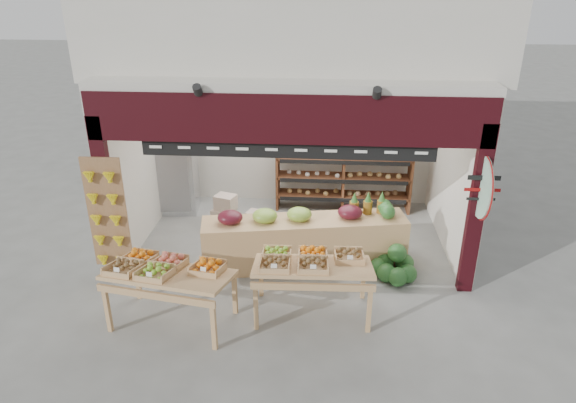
# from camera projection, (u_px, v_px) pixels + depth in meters

# --- Properties ---
(ground) EXTENTS (60.00, 60.00, 0.00)m
(ground) POSITION_uv_depth(u_px,v_px,m) (291.00, 249.00, 9.11)
(ground) COLOR slate
(ground) RESTS_ON ground
(shop_structure) EXTENTS (6.36, 5.12, 5.40)m
(shop_structure) POSITION_uv_depth(u_px,v_px,m) (298.00, 9.00, 8.99)
(shop_structure) COLOR beige
(shop_structure) RESTS_ON ground
(banana_board) EXTENTS (0.60, 0.15, 1.80)m
(banana_board) POSITION_uv_depth(u_px,v_px,m) (107.00, 216.00, 7.77)
(banana_board) COLOR #916642
(banana_board) RESTS_ON ground
(gift_sign) EXTENTS (0.04, 0.93, 0.92)m
(gift_sign) POSITION_uv_depth(u_px,v_px,m) (482.00, 187.00, 7.17)
(gift_sign) COLOR #A0CAB4
(gift_sign) RESTS_ON ground
(back_shelving) EXTENTS (2.73, 0.45, 1.71)m
(back_shelving) POSITION_uv_depth(u_px,v_px,m) (344.00, 161.00, 10.27)
(back_shelving) COLOR brown
(back_shelving) RESTS_ON ground
(refrigerator) EXTENTS (0.78, 0.78, 1.85)m
(refrigerator) POSITION_uv_depth(u_px,v_px,m) (178.00, 167.00, 10.28)
(refrigerator) COLOR silver
(refrigerator) RESTS_ON ground
(cardboard_stack) EXTENTS (1.07, 0.77, 0.65)m
(cardboard_stack) POSITION_uv_depth(u_px,v_px,m) (236.00, 216.00, 9.80)
(cardboard_stack) COLOR beige
(cardboard_stack) RESTS_ON ground
(mid_counter) EXTENTS (3.40, 1.22, 1.05)m
(mid_counter) POSITION_uv_depth(u_px,v_px,m) (304.00, 240.00, 8.46)
(mid_counter) COLOR tan
(mid_counter) RESTS_ON ground
(display_table_left) EXTENTS (1.77, 1.18, 1.04)m
(display_table_left) POSITION_uv_depth(u_px,v_px,m) (163.00, 270.00, 6.94)
(display_table_left) COLOR tan
(display_table_left) RESTS_ON ground
(display_table_right) EXTENTS (1.68, 0.98, 1.05)m
(display_table_right) POSITION_uv_depth(u_px,v_px,m) (308.00, 263.00, 7.12)
(display_table_right) COLOR tan
(display_table_right) RESTS_ON ground
(watermelon_pile) EXTENTS (0.74, 0.74, 0.58)m
(watermelon_pile) POSITION_uv_depth(u_px,v_px,m) (394.00, 267.00, 8.20)
(watermelon_pile) COLOR #18481D
(watermelon_pile) RESTS_ON ground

